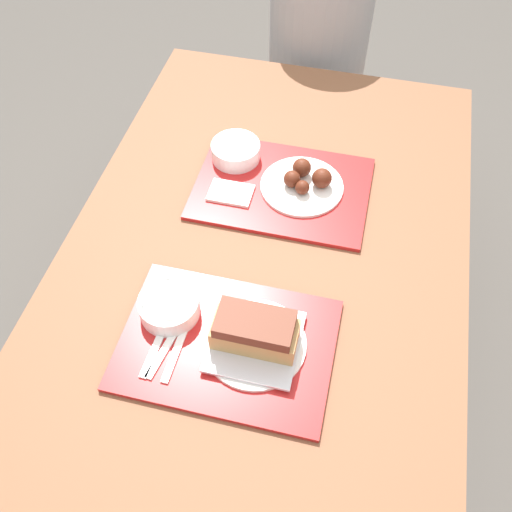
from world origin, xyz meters
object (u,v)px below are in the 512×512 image
Objects in this scene: tray_near at (227,344)px; wings_plate_far at (304,181)px; tray_far at (283,189)px; bowl_coleslaw_far at (236,150)px; person_seated_across at (320,20)px; bowl_coleslaw_near at (169,306)px; brisket_sandwich_plate at (255,335)px.

wings_plate_far reaches higher than tray_near.
tray_far is 0.17m from bowl_coleslaw_far.
person_seated_across is (-0.01, 1.24, 0.03)m from tray_near.
brisket_sandwich_plate is (0.20, -0.03, 0.01)m from bowl_coleslaw_near.
person_seated_across is at bearing 92.53° from tray_far.
tray_far is 0.77m from person_seated_across.
brisket_sandwich_plate reaches higher than tray_near.
wings_plate_far is at bearing 64.42° from bowl_coleslaw_near.
bowl_coleslaw_near is (-0.14, 0.04, 0.03)m from tray_near.
tray_near is at bearing -77.21° from bowl_coleslaw_far.
bowl_coleslaw_far is at bearing 88.39° from bowl_coleslaw_near.
wings_plate_far reaches higher than bowl_coleslaw_far.
person_seated_across reaches higher than bowl_coleslaw_near.
tray_far is at bearing -28.14° from bowl_coleslaw_far.
bowl_coleslaw_near is at bearing 162.24° from tray_near.
person_seated_across reaches higher than tray_far.
bowl_coleslaw_far is 0.21m from wings_plate_far.
wings_plate_far reaches higher than tray_far.
brisket_sandwich_plate is 0.57m from bowl_coleslaw_far.
tray_near is at bearing -169.72° from brisket_sandwich_plate.
bowl_coleslaw_near reaches higher than tray_near.
bowl_coleslaw_far is at bearing 108.69° from brisket_sandwich_plate.
brisket_sandwich_plate is at bearing -86.74° from person_seated_across.
brisket_sandwich_plate is 1.01× the size of wings_plate_far.
brisket_sandwich_plate is 0.30× the size of person_seated_across.
tray_near is 3.41× the size of bowl_coleslaw_near.
tray_near is 2.08× the size of wings_plate_far.
brisket_sandwich_plate reaches higher than tray_far.
bowl_coleslaw_near is 1.00× the size of bowl_coleslaw_far.
bowl_coleslaw_near is (-0.16, -0.43, 0.03)m from tray_far.
tray_far is at bearing -87.47° from person_seated_across.
person_seated_across is (-0.03, 0.77, 0.03)m from tray_far.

